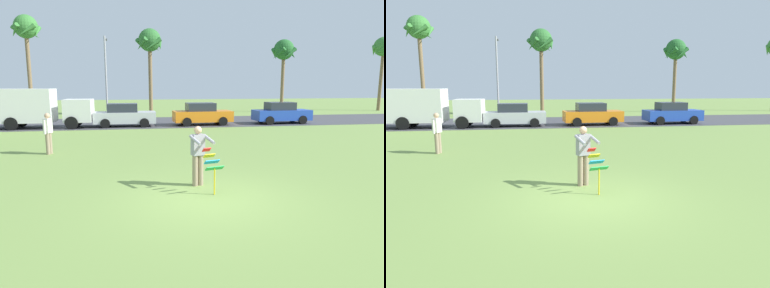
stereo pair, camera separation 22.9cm
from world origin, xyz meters
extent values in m
plane|color=olive|center=(0.00, 0.00, 0.00)|extent=(120.00, 120.00, 0.00)
cube|color=#424247|center=(0.00, 18.46, 0.01)|extent=(120.00, 8.00, 0.01)
cylinder|color=gray|center=(0.08, 1.22, 0.45)|extent=(0.16, 0.16, 0.90)
cylinder|color=gray|center=(-0.09, 1.17, 0.45)|extent=(0.16, 0.16, 0.90)
cube|color=gray|center=(-0.01, 1.20, 1.20)|extent=(0.41, 0.32, 0.60)
sphere|color=tan|center=(-0.01, 1.20, 1.62)|extent=(0.22, 0.22, 0.22)
cylinder|color=gray|center=(0.28, 1.03, 1.38)|extent=(0.27, 0.58, 0.24)
cylinder|color=gray|center=(-0.14, 0.89, 1.38)|extent=(0.27, 0.58, 0.24)
cube|color=red|center=(0.15, 0.76, 1.13)|extent=(0.25, 0.19, 0.12)
cube|color=yellow|center=(0.19, 0.60, 1.00)|extent=(0.34, 0.21, 0.12)
cube|color=#1E99D8|center=(0.23, 0.44, 0.86)|extent=(0.44, 0.24, 0.12)
cube|color=green|center=(0.27, 0.28, 0.72)|extent=(0.53, 0.26, 0.12)
cylinder|color=yellow|center=(0.27, 0.28, 0.36)|extent=(0.04, 0.04, 0.72)
cube|color=silver|center=(-5.43, 15.97, 1.17)|extent=(1.85, 1.95, 1.50)
cube|color=silver|center=(-9.13, 16.08, 1.52)|extent=(4.26, 2.12, 2.20)
cylinder|color=black|center=(-5.75, 16.90, 0.42)|extent=(0.85, 0.30, 0.84)
cylinder|color=black|center=(-5.80, 15.06, 0.42)|extent=(0.85, 0.30, 0.84)
cylinder|color=black|center=(-9.46, 17.01, 0.42)|extent=(0.85, 0.30, 0.84)
cylinder|color=black|center=(-9.51, 15.17, 0.42)|extent=(0.85, 0.30, 0.84)
cube|color=silver|center=(-2.37, 16.06, 0.64)|extent=(4.21, 1.72, 0.76)
cube|color=#282D38|center=(-2.52, 16.06, 1.30)|extent=(2.02, 1.40, 0.60)
cylinder|color=black|center=(-1.07, 16.86, 0.32)|extent=(0.64, 0.22, 0.64)
cylinder|color=black|center=(-1.08, 15.24, 0.32)|extent=(0.64, 0.22, 0.64)
cylinder|color=black|center=(-3.67, 16.87, 0.32)|extent=(0.64, 0.22, 0.64)
cylinder|color=black|center=(-3.68, 15.26, 0.32)|extent=(0.64, 0.22, 0.64)
cube|color=orange|center=(3.13, 16.06, 0.64)|extent=(4.26, 1.85, 0.76)
cube|color=#282D38|center=(2.98, 16.05, 1.30)|extent=(2.07, 1.47, 0.60)
cylinder|color=black|center=(4.40, 16.91, 0.32)|extent=(0.65, 0.24, 0.64)
cylinder|color=black|center=(4.46, 15.30, 0.32)|extent=(0.65, 0.24, 0.64)
cylinder|color=black|center=(1.80, 16.82, 0.32)|extent=(0.65, 0.24, 0.64)
cylinder|color=black|center=(1.86, 15.20, 0.32)|extent=(0.65, 0.24, 0.64)
cube|color=#2347B7|center=(9.20, 16.06, 0.64)|extent=(4.25, 1.83, 0.76)
cube|color=#282D38|center=(9.05, 16.05, 1.30)|extent=(2.06, 1.46, 0.60)
cylinder|color=black|center=(10.48, 16.90, 0.32)|extent=(0.65, 0.24, 0.64)
cylinder|color=black|center=(10.53, 15.29, 0.32)|extent=(0.65, 0.24, 0.64)
cylinder|color=black|center=(7.87, 16.82, 0.32)|extent=(0.65, 0.24, 0.64)
cylinder|color=black|center=(7.92, 15.21, 0.32)|extent=(0.65, 0.24, 0.64)
cylinder|color=brown|center=(-11.19, 26.22, 3.94)|extent=(0.36, 0.36, 7.87)
sphere|color=#387A33|center=(-11.19, 26.22, 8.07)|extent=(2.10, 2.10, 2.10)
cone|color=#387A33|center=(-10.24, 26.22, 7.62)|extent=(0.44, 1.56, 1.28)
cone|color=#387A33|center=(-10.90, 27.13, 7.62)|extent=(1.62, 0.90, 1.28)
cone|color=#387A33|center=(-11.96, 26.78, 7.62)|extent=(1.27, 1.52, 1.28)
cone|color=#387A33|center=(-11.96, 25.66, 7.62)|extent=(1.27, 1.52, 1.28)
cone|color=#387A33|center=(-10.90, 25.32, 7.62)|extent=(1.62, 0.90, 1.28)
cylinder|color=brown|center=(-0.10, 25.13, 3.40)|extent=(0.36, 0.36, 6.79)
sphere|color=#2D6B2D|center=(-0.10, 25.13, 6.99)|extent=(2.10, 2.10, 2.10)
cone|color=#2D6B2D|center=(0.85, 25.13, 6.54)|extent=(0.44, 1.56, 1.28)
cone|color=#2D6B2D|center=(0.19, 26.03, 6.54)|extent=(1.62, 0.90, 1.28)
cone|color=#2D6B2D|center=(-0.87, 25.68, 6.54)|extent=(1.27, 1.52, 1.28)
cone|color=#2D6B2D|center=(-0.87, 24.57, 6.54)|extent=(1.27, 1.52, 1.28)
cone|color=#2D6B2D|center=(0.19, 24.22, 6.54)|extent=(1.62, 0.90, 1.28)
cylinder|color=brown|center=(13.97, 26.74, 3.16)|extent=(0.36, 0.36, 6.31)
sphere|color=#236028|center=(13.97, 26.74, 6.51)|extent=(2.10, 2.10, 2.10)
cone|color=#236028|center=(14.92, 26.74, 6.06)|extent=(0.44, 1.56, 1.28)
cone|color=#236028|center=(14.26, 27.65, 6.06)|extent=(1.62, 0.90, 1.28)
cone|color=#236028|center=(13.20, 27.30, 6.06)|extent=(1.27, 1.52, 1.28)
cone|color=#236028|center=(13.20, 26.18, 6.06)|extent=(1.27, 1.52, 1.28)
cone|color=#236028|center=(14.26, 25.84, 6.06)|extent=(1.62, 0.90, 1.28)
cone|color=#387A33|center=(24.81, 27.18, 6.58)|extent=(1.27, 1.52, 1.28)
cylinder|color=#9E9EA3|center=(-4.06, 23.01, 3.50)|extent=(0.16, 0.16, 7.00)
cylinder|color=#9E9EA3|center=(-4.06, 23.71, 6.90)|extent=(0.10, 1.40, 0.10)
cube|color=#4C4C51|center=(-4.06, 24.36, 6.86)|extent=(0.24, 0.44, 0.16)
cylinder|color=gray|center=(-5.36, 6.67, 0.45)|extent=(0.16, 0.16, 0.90)
cylinder|color=gray|center=(-5.30, 6.84, 0.45)|extent=(0.16, 0.16, 0.90)
cube|color=silver|center=(-5.33, 6.75, 1.20)|extent=(0.33, 0.41, 0.60)
sphere|color=tan|center=(-5.33, 6.75, 1.62)|extent=(0.22, 0.22, 0.22)
cylinder|color=silver|center=(-5.41, 6.53, 1.17)|extent=(0.09, 0.09, 0.58)
cylinder|color=silver|center=(-5.25, 6.98, 1.17)|extent=(0.09, 0.09, 0.58)
camera|label=1|loc=(-1.79, -8.27, 2.89)|focal=32.14mm
camera|label=2|loc=(-1.57, -8.31, 2.89)|focal=32.14mm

